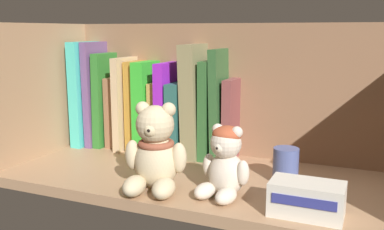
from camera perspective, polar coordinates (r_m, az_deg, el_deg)
name	(u,v)px	position (r cm, az deg, el deg)	size (l,w,h in cm)	color
shelf_board	(209,182)	(83.57, 2.27, -8.74)	(78.04, 31.93, 2.00)	#A87F5B
shelf_back_panel	(237,95)	(95.31, 5.92, 2.61)	(80.44, 1.20, 30.76)	#8D6547
shelf_side_panel_left	(40,95)	(100.97, -19.28, 2.52)	(1.60, 34.33, 30.76)	#A87F5B
book_0	(92,92)	(109.28, -13.01, 2.90)	(2.66, 14.80, 24.63)	#43C9B9
book_1	(101,93)	(107.75, -11.87, 2.83)	(1.75, 12.58, 24.62)	#6B487B
book_2	(109,99)	(106.64, -10.83, 2.09)	(1.97, 11.60, 22.05)	#2D782B
book_3	(120,111)	(105.43, -9.39, 0.49)	(3.29, 9.12, 16.43)	#976345
book_4	(131,102)	(103.49, -8.06, 1.68)	(1.67, 13.78, 21.23)	#CFB184
book_5	(139,105)	(102.37, -6.94, 1.37)	(2.13, 10.21, 20.40)	#BB822E
book_6	(150,105)	(100.92, -5.48, 1.27)	(2.91, 12.45, 20.44)	green
book_7	(162,116)	(100.00, -4.00, -0.14)	(2.01, 10.49, 15.84)	tan
book_8	(172,107)	(98.45, -2.68, 1.03)	(2.24, 13.66, 20.35)	purple
book_9	(184,117)	(97.60, -1.12, -0.30)	(2.77, 13.99, 16.15)	#275C55
book_10	(198,100)	(95.48, 0.81, 1.97)	(3.41, 13.16, 24.42)	#888056
book_11	(211,109)	(94.63, 2.56, 0.83)	(1.98, 11.70, 21.00)	#2E5F2D
book_12	(222,104)	(93.63, 3.90, 1.47)	(1.82, 11.33, 23.49)	#2F5B2E
book_13	(232,119)	(93.47, 5.22, -0.49)	(1.95, 9.21, 17.29)	brown
teddy_bear_larger	(155,153)	(75.37, -4.88, -4.97)	(11.36, 11.83, 15.31)	beige
teddy_bear_smaller	(225,163)	(72.54, 4.34, -6.29)	(9.04, 9.37, 12.05)	beige
pillar_candle	(286,165)	(81.17, 12.18, -6.46)	(4.63, 4.63, 6.43)	#4C5B99
small_product_box	(307,199)	(68.16, 14.81, -10.58)	(10.84, 6.26, 5.18)	silver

